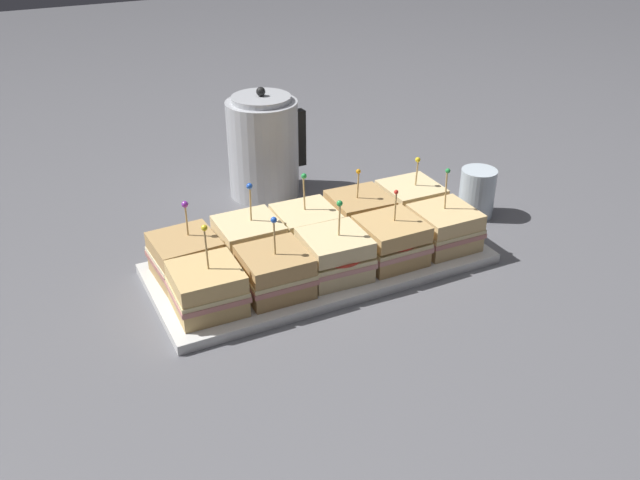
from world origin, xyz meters
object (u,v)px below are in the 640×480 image
(sandwich_front_left, at_px, (275,272))
(sandwich_back_right, at_px, (360,215))
(sandwich_front_far_right, at_px, (444,228))
(sandwich_back_far_right, at_px, (411,203))
(serving_platter, at_px, (320,263))
(sandwich_back_far_left, at_px, (186,257))
(sandwich_front_right, at_px, (391,241))
(sandwich_back_left, at_px, (249,241))
(sandwich_front_far_left, at_px, (207,289))
(drinking_glass, at_px, (477,193))
(sandwich_front_center, at_px, (335,255))
(kettle_steel, at_px, (264,147))
(sandwich_back_center, at_px, (306,228))

(sandwich_front_left, relative_size, sandwich_back_right, 1.03)
(sandwich_front_far_right, distance_m, sandwich_back_far_right, 0.12)
(serving_platter, bearing_deg, sandwich_back_far_left, 166.20)
(sandwich_front_right, xyz_separation_m, sandwich_back_left, (-0.24, 0.12, 0.00))
(sandwich_front_far_left, xyz_separation_m, drinking_glass, (0.64, 0.10, -0.00))
(sandwich_front_far_left, height_order, sandwich_front_center, sandwich_front_far_left)
(sandwich_front_center, bearing_deg, sandwich_front_left, -179.30)
(sandwich_front_far_left, bearing_deg, drinking_glass, 9.32)
(sandwich_back_left, distance_m, kettle_steel, 0.34)
(sandwich_front_right, relative_size, sandwich_back_far_left, 0.99)
(sandwich_front_center, distance_m, sandwich_back_left, 0.17)
(sandwich_front_left, xyz_separation_m, sandwich_front_right, (0.23, 0.00, 0.00))
(serving_platter, distance_m, drinking_glass, 0.41)
(sandwich_front_left, bearing_deg, sandwich_back_far_right, 18.44)
(sandwich_back_far_right, relative_size, drinking_glass, 1.34)
(sandwich_front_left, distance_m, sandwich_back_center, 0.17)
(sandwich_front_far_left, xyz_separation_m, kettle_steel, (0.27, 0.41, 0.06))
(sandwich_front_far_left, height_order, sandwich_back_far_right, sandwich_front_far_left)
(serving_platter, bearing_deg, kettle_steel, 84.18)
(sandwich_front_far_left, bearing_deg, sandwich_front_left, -0.97)
(sandwich_back_far_left, bearing_deg, sandwich_front_right, -18.29)
(sandwich_back_far_right, height_order, drinking_glass, sandwich_back_far_right)
(sandwich_front_center, relative_size, sandwich_back_far_left, 1.04)
(sandwich_back_left, bearing_deg, sandwich_front_far_left, -135.96)
(serving_platter, bearing_deg, sandwich_back_far_right, 13.83)
(sandwich_front_right, xyz_separation_m, sandwich_back_far_right, (0.12, 0.12, 0.00))
(sandwich_back_far_right, bearing_deg, sandwich_front_far_right, -89.55)
(sandwich_front_far_left, relative_size, sandwich_back_far_left, 1.09)
(drinking_glass, bearing_deg, kettle_steel, 139.68)
(sandwich_front_right, xyz_separation_m, sandwich_back_far_left, (-0.36, 0.12, -0.00))
(sandwich_front_left, distance_m, sandwich_front_far_right, 0.36)
(sandwich_back_center, bearing_deg, sandwich_front_right, -45.35)
(sandwich_front_center, bearing_deg, drinking_glass, 14.75)
(sandwich_front_left, distance_m, sandwich_back_far_left, 0.17)
(sandwich_back_far_right, bearing_deg, sandwich_front_left, -161.56)
(sandwich_front_right, relative_size, sandwich_back_left, 0.92)
(serving_platter, relative_size, sandwich_back_right, 4.47)
(sandwich_front_center, relative_size, kettle_steel, 0.59)
(sandwich_front_right, xyz_separation_m, sandwich_back_right, (0.00, 0.12, 0.00))
(sandwich_front_far_right, bearing_deg, sandwich_front_far_left, -179.97)
(kettle_steel, bearing_deg, sandwich_front_far_left, -123.52)
(sandwich_front_far_left, height_order, sandwich_back_far_left, sandwich_front_far_left)
(serving_platter, relative_size, kettle_steel, 2.52)
(sandwich_front_left, relative_size, sandwich_front_right, 1.03)
(serving_platter, bearing_deg, sandwich_back_right, 27.09)
(sandwich_front_left, bearing_deg, kettle_steel, 69.76)
(sandwich_front_far_right, bearing_deg, sandwich_front_right, -179.19)
(sandwich_front_left, distance_m, sandwich_back_right, 0.26)
(sandwich_front_center, height_order, sandwich_front_far_right, sandwich_front_far_right)
(sandwich_front_far_right, xyz_separation_m, sandwich_back_far_left, (-0.48, 0.12, 0.00))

